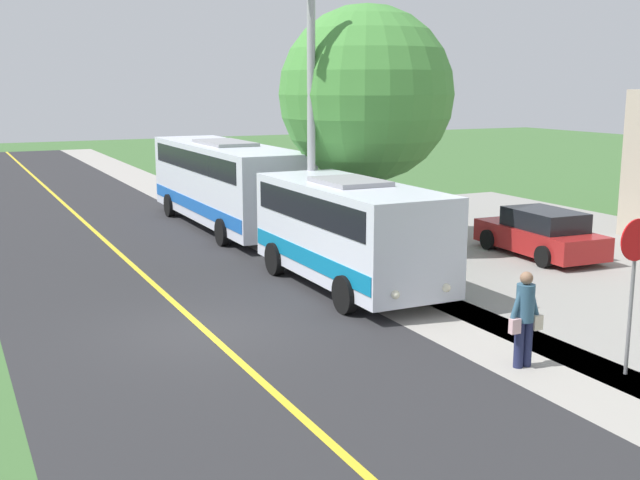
% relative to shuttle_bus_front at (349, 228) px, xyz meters
% --- Properties ---
extents(ground_plane, '(120.00, 120.00, 0.00)m').
position_rel_shuttle_bus_front_xyz_m(ground_plane, '(4.52, 1.91, -1.55)').
color(ground_plane, '#3D6633').
extents(road_surface, '(8.00, 100.00, 0.01)m').
position_rel_shuttle_bus_front_xyz_m(road_surface, '(4.52, 1.91, -1.55)').
color(road_surface, '#28282B').
rests_on(road_surface, ground).
extents(sidewalk, '(2.40, 100.00, 0.01)m').
position_rel_shuttle_bus_front_xyz_m(sidewalk, '(-0.68, 1.91, -1.55)').
color(sidewalk, '#9E9991').
rests_on(sidewalk, ground).
extents(road_centre_line, '(0.16, 100.00, 0.00)m').
position_rel_shuttle_bus_front_xyz_m(road_centre_line, '(4.52, 1.91, -1.54)').
color(road_centre_line, gold).
rests_on(road_centre_line, ground).
extents(shuttle_bus_front, '(2.68, 6.84, 2.82)m').
position_rel_shuttle_bus_front_xyz_m(shuttle_bus_front, '(0.00, 0.00, 0.00)').
color(shuttle_bus_front, silver).
rests_on(shuttle_bus_front, ground).
extents(transit_bus_rear, '(2.77, 10.42, 3.16)m').
position_rel_shuttle_bus_front_xyz_m(transit_bus_rear, '(-0.05, -9.69, 0.18)').
color(transit_bus_rear, silver).
rests_on(transit_bus_rear, ground).
extents(pedestrian_with_bags, '(0.72, 0.34, 1.83)m').
position_rel_shuttle_bus_front_xyz_m(pedestrian_with_bags, '(-0.15, 6.60, -0.56)').
color(pedestrian_with_bags, '#1E2347').
rests_on(pedestrian_with_bags, ground).
extents(stop_sign, '(0.76, 0.07, 2.88)m').
position_rel_shuttle_bus_front_xyz_m(stop_sign, '(-1.58, 7.74, 0.41)').
color(stop_sign, slate).
rests_on(stop_sign, ground).
extents(street_light_pole, '(1.97, 0.24, 8.46)m').
position_rel_shuttle_bus_front_xyz_m(street_light_pole, '(-0.37, -3.29, 3.09)').
color(street_light_pole, '#9E9EA3').
rests_on(street_light_pole, ground).
extents(parked_car_near, '(2.19, 4.49, 1.45)m').
position_rel_shuttle_bus_front_xyz_m(parked_car_near, '(-7.04, -0.74, -0.87)').
color(parked_car_near, '#A51E1E').
rests_on(parked_car_near, ground).
extents(tree_curbside, '(5.52, 5.52, 7.63)m').
position_rel_shuttle_bus_front_xyz_m(tree_curbside, '(-2.88, -4.35, 3.31)').
color(tree_curbside, brown).
rests_on(tree_curbside, ground).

